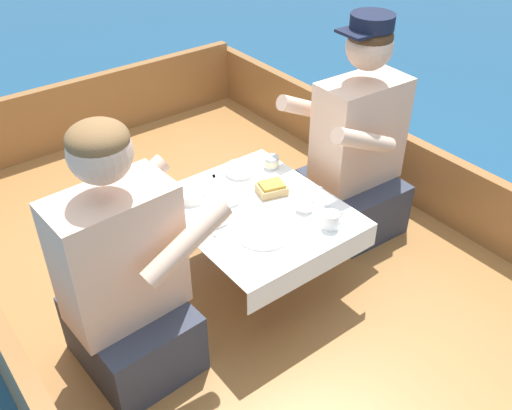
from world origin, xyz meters
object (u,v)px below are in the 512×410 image
sandwich (272,188)px  person_starboard (356,151)px  tin_can (271,162)px  person_port (124,279)px  coffee_cup_port (305,204)px  coffee_cup_starboard (331,220)px

sandwich → person_starboard: bearing=0.7°
tin_can → person_starboard: bearing=-24.1°
person_port → sandwich: bearing=5.5°
coffee_cup_port → person_port: bearing=176.2°
sandwich → tin_can: bearing=51.5°
person_port → coffee_cup_port: (0.77, -0.05, 0.01)m
person_port → coffee_cup_port: person_port is taller
coffee_cup_port → tin_can: size_ratio=1.44×
person_port → tin_can: person_port is taller
sandwich → coffee_cup_port: bearing=-75.5°
person_starboard → tin_can: (-0.37, 0.16, -0.00)m
coffee_cup_starboard → sandwich: bearing=98.0°
person_port → coffee_cup_port: size_ratio=10.26×
person_port → person_starboard: person_starboard is taller
person_starboard → coffee_cup_starboard: person_starboard is taller
tin_can → person_port: bearing=-162.1°
sandwich → coffee_cup_starboard: bearing=-82.0°
coffee_cup_starboard → coffee_cup_port: bearing=90.6°
coffee_cup_starboard → person_port: bearing=165.6°
coffee_cup_port → sandwich: bearing=104.5°
person_port → coffee_cup_starboard: person_port is taller
person_starboard → sandwich: bearing=3.4°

